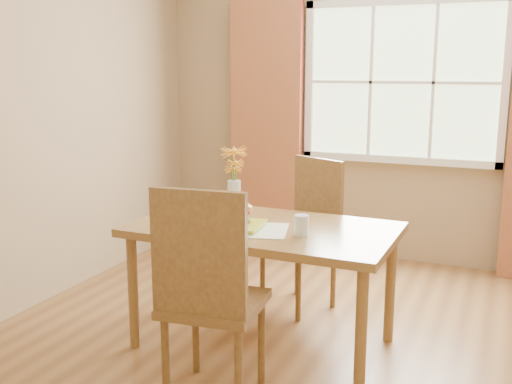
{
  "coord_description": "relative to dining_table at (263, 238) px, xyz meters",
  "views": [
    {
      "loc": [
        0.85,
        -3.12,
        1.62
      ],
      "look_at": [
        -0.44,
        -0.1,
        0.93
      ],
      "focal_mm": 42.0,
      "sensor_mm": 36.0,
      "label": 1
    }
  ],
  "objects": [
    {
      "name": "dining_table",
      "position": [
        0.0,
        0.0,
        0.0
      ],
      "size": [
        1.51,
        0.87,
        0.73
      ],
      "rotation": [
        0.0,
        0.0,
        -0.02
      ],
      "color": "brown",
      "rests_on": "room"
    },
    {
      "name": "curtain_left",
      "position": [
        -0.73,
        1.83,
        0.45
      ],
      "size": [
        0.65,
        0.08,
        2.2
      ],
      "primitive_type": "cube",
      "color": "maroon",
      "rests_on": "room"
    },
    {
      "name": "water_glass",
      "position": [
        0.27,
        -0.11,
        0.13
      ],
      "size": [
        0.08,
        0.08,
        0.11
      ],
      "color": "silver",
      "rests_on": "dining_table"
    },
    {
      "name": "placemat",
      "position": [
        -0.05,
        -0.13,
        0.08
      ],
      "size": [
        0.52,
        0.44,
        0.01
      ],
      "primitive_type": "cube",
      "rotation": [
        0.0,
        0.0,
        0.26
      ],
      "color": "silver",
      "rests_on": "dining_table"
    },
    {
      "name": "chair_near",
      "position": [
        0.01,
        -0.71,
        -0.05
      ],
      "size": [
        0.5,
        0.5,
        1.09
      ],
      "rotation": [
        0.0,
        0.0,
        0.1
      ],
      "color": "brown",
      "rests_on": "room"
    },
    {
      "name": "room",
      "position": [
        0.42,
        0.05,
        0.7
      ],
      "size": [
        4.24,
        3.84,
        2.74
      ],
      "color": "brown",
      "rests_on": "ground"
    },
    {
      "name": "chair_far",
      "position": [
        0.04,
        0.7,
        -0.1
      ],
      "size": [
        0.56,
        0.56,
        1.02
      ],
      "rotation": [
        0.0,
        0.0,
        -0.44
      ],
      "color": "brown",
      "rests_on": "room"
    },
    {
      "name": "plate",
      "position": [
        -0.11,
        -0.12,
        0.09
      ],
      "size": [
        0.31,
        0.31,
        0.01
      ],
      "primitive_type": "cube",
      "rotation": [
        0.0,
        0.0,
        0.13
      ],
      "color": "gold",
      "rests_on": "placemat"
    },
    {
      "name": "window",
      "position": [
        0.42,
        1.92,
        0.85
      ],
      "size": [
        1.62,
        0.06,
        1.32
      ],
      "color": "#B8CF9C",
      "rests_on": "room"
    },
    {
      "name": "croissant_sandwich",
      "position": [
        -0.12,
        -0.08,
        0.16
      ],
      "size": [
        0.19,
        0.15,
        0.13
      ],
      "rotation": [
        0.0,
        0.0,
        -0.24
      ],
      "color": "#E6A34E",
      "rests_on": "plate"
    },
    {
      "name": "flower_vase",
      "position": [
        -0.29,
        0.22,
        0.33
      ],
      "size": [
        0.17,
        0.17,
        0.42
      ],
      "color": "silver",
      "rests_on": "dining_table"
    }
  ]
}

